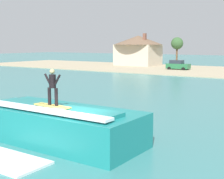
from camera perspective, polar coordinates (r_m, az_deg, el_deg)
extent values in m
plane|color=teal|center=(15.23, -5.67, -10.46)|extent=(260.00, 260.00, 0.00)
cube|color=#1A7D7B|center=(16.48, -9.09, -6.12)|extent=(8.47, 3.54, 1.65)
cube|color=#1A7D7B|center=(15.97, -10.25, -3.21)|extent=(7.20, 1.59, 0.18)
cube|color=white|center=(15.47, -12.09, -3.42)|extent=(7.62, 0.64, 0.12)
cube|color=#EAD159|center=(15.81, -10.31, -2.80)|extent=(2.12, 0.61, 0.06)
cube|color=black|center=(15.80, -10.31, -2.71)|extent=(1.93, 0.16, 0.01)
cylinder|color=black|center=(15.86, -10.77, -1.15)|extent=(0.16, 0.16, 0.83)
cylinder|color=black|center=(15.56, -9.63, -1.29)|extent=(0.16, 0.16, 0.83)
cylinder|color=black|center=(15.61, -10.27, 1.41)|extent=(0.32, 0.32, 0.62)
sphere|color=tan|center=(15.57, -10.31, 3.11)|extent=(0.24, 0.24, 0.24)
cylinder|color=black|center=(15.83, -11.09, 1.79)|extent=(0.39, 0.10, 0.51)
cylinder|color=black|center=(15.39, -9.44, 1.66)|extent=(0.39, 0.10, 0.51)
cube|color=#23663D|center=(61.51, 11.37, 3.99)|extent=(4.21, 1.73, 0.90)
cube|color=#262D38|center=(61.59, 11.12, 4.72)|extent=(2.31, 1.56, 0.64)
cylinder|color=black|center=(61.88, 12.86, 3.56)|extent=(0.64, 0.22, 0.64)
cylinder|color=black|center=(60.18, 12.22, 3.46)|extent=(0.64, 0.22, 0.64)
cylinder|color=black|center=(62.92, 10.54, 3.69)|extent=(0.64, 0.22, 0.64)
cylinder|color=black|center=(61.25, 9.85, 3.59)|extent=(0.64, 0.22, 0.64)
cube|color=beige|center=(72.72, 4.51, 5.92)|extent=(8.63, 6.75, 4.64)
cone|color=brown|center=(72.68, 4.54, 8.52)|extent=(10.70, 10.70, 1.95)
cube|color=brown|center=(70.76, 5.67, 8.93)|extent=(0.60, 0.60, 1.80)
cylinder|color=brown|center=(67.79, 11.13, 5.46)|extent=(0.35, 0.35, 4.17)
sphere|color=#32552D|center=(67.74, 11.20, 7.84)|extent=(2.43, 2.43, 2.43)
cube|color=white|center=(14.58, -18.23, -11.47)|extent=(3.92, 1.90, 0.10)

